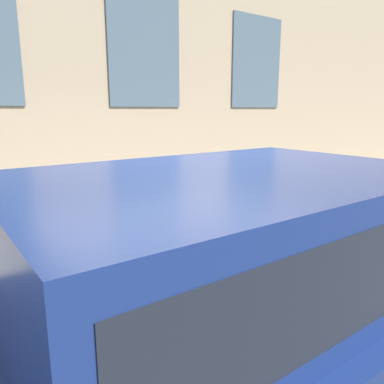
% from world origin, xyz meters
% --- Properties ---
extents(ground_plane, '(80.00, 80.00, 0.00)m').
position_xyz_m(ground_plane, '(0.00, 0.00, 0.00)').
color(ground_plane, '#47474C').
extents(sidewalk, '(3.14, 60.00, 0.13)m').
position_xyz_m(sidewalk, '(1.57, 0.00, 0.07)').
color(sidewalk, '#9E9B93').
rests_on(sidewalk, ground_plane).
extents(building_facade, '(0.33, 40.00, 7.21)m').
position_xyz_m(building_facade, '(3.29, 0.00, 3.61)').
color(building_facade, tan).
rests_on(building_facade, ground_plane).
extents(fire_hydrant, '(0.37, 0.48, 0.71)m').
position_xyz_m(fire_hydrant, '(0.68, -0.21, 0.50)').
color(fire_hydrant, red).
rests_on(fire_hydrant, sidewalk).
extents(person, '(0.31, 0.21, 1.28)m').
position_xyz_m(person, '(0.92, -1.07, 0.91)').
color(person, '#998466').
rests_on(person, sidewalk).
extents(parked_car_navy_near, '(1.90, 5.22, 1.67)m').
position_xyz_m(parked_car_navy_near, '(-1.21, 0.55, 0.92)').
color(parked_car_navy_near, black).
rests_on(parked_car_navy_near, ground_plane).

